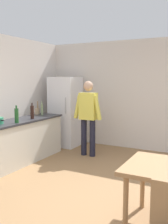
{
  "coord_description": "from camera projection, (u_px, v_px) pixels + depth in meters",
  "views": [
    {
      "loc": [
        1.66,
        -3.26,
        1.74
      ],
      "look_at": [
        -0.72,
        1.21,
        1.09
      ],
      "focal_mm": 41.24,
      "sensor_mm": 36.0,
      "label": 1
    }
  ],
  "objects": [
    {
      "name": "ground_plane",
      "position": [
        88.0,
        196.0,
        3.85
      ],
      "size": [
        14.0,
        14.0,
        0.0
      ],
      "primitive_type": "plane",
      "color": "#936D47"
    },
    {
      "name": "wall_back",
      "position": [
        144.0,
        95.0,
        6.3
      ],
      "size": [
        6.4,
        0.12,
        2.7
      ],
      "primitive_type": "cube",
      "color": "silver",
      "rests_on": "ground_plane"
    },
    {
      "name": "kitchen_counter",
      "position": [
        21.0,
        141.0,
        5.42
      ],
      "size": [
        0.64,
        2.2,
        0.9
      ],
      "color": "beige",
      "rests_on": "ground_plane"
    },
    {
      "name": "refrigerator",
      "position": [
        65.0,
        112.0,
        6.72
      ],
      "size": [
        0.7,
        0.67,
        1.8
      ],
      "color": "white",
      "rests_on": "ground_plane"
    },
    {
      "name": "person",
      "position": [
        88.0,
        113.0,
        5.78
      ],
      "size": [
        0.7,
        0.22,
        1.7
      ],
      "color": "#1E1E2D",
      "rests_on": "ground_plane"
    },
    {
      "name": "utensil_jar",
      "position": [
        37.0,
        111.0,
        6.2
      ],
      "size": [
        0.11,
        0.11,
        0.32
      ],
      "color": "tan",
      "rests_on": "kitchen_counter"
    },
    {
      "name": "bottle_vinegar_tall",
      "position": [
        42.0,
        109.0,
        6.07
      ],
      "size": [
        0.06,
        0.06,
        0.32
      ],
      "color": "gray",
      "rests_on": "kitchen_counter"
    },
    {
      "name": "bottle_wine_dark",
      "position": [
        32.0,
        112.0,
        5.47
      ],
      "size": [
        0.08,
        0.08,
        0.34
      ],
      "color": "black",
      "rests_on": "kitchen_counter"
    },
    {
      "name": "bottle_wine_green",
      "position": [
        17.0,
        115.0,
        4.97
      ],
      "size": [
        0.08,
        0.08,
        0.34
      ],
      "color": "#1E5123",
      "rests_on": "kitchen_counter"
    }
  ]
}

